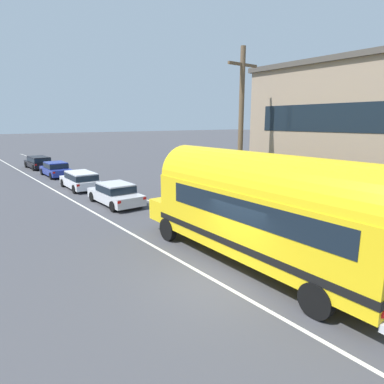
# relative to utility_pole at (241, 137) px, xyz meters

# --- Properties ---
(ground_plane) EXTENTS (300.00, 300.00, 0.00)m
(ground_plane) POSITION_rel_utility_pole_xyz_m (-4.86, -3.92, -4.42)
(ground_plane) COLOR #424247
(lane_markings) EXTENTS (4.10, 80.00, 0.01)m
(lane_markings) POSITION_rel_utility_pole_xyz_m (-3.02, 8.08, -4.42)
(lane_markings) COLOR silver
(lane_markings) RESTS_ON ground
(utility_pole) EXTENTS (1.80, 0.24, 8.50)m
(utility_pole) POSITION_rel_utility_pole_xyz_m (0.00, 0.00, 0.00)
(utility_pole) COLOR brown
(utility_pole) RESTS_ON ground
(painted_bus) EXTENTS (2.77, 11.86, 4.12)m
(painted_bus) POSITION_rel_utility_pole_xyz_m (-2.89, -4.23, -2.12)
(painted_bus) COLOR yellow
(painted_bus) RESTS_ON ground
(car_lead) EXTENTS (2.01, 4.64, 1.37)m
(car_lead) POSITION_rel_utility_pole_xyz_m (-3.01, 7.78, -3.68)
(car_lead) COLOR silver
(car_lead) RESTS_ON ground
(car_second) EXTENTS (2.07, 4.57, 1.37)m
(car_second) POSITION_rel_utility_pole_xyz_m (-3.09, 13.90, -3.64)
(car_second) COLOR white
(car_second) RESTS_ON ground
(car_third) EXTENTS (1.98, 4.72, 1.37)m
(car_third) POSITION_rel_utility_pole_xyz_m (-2.80, 21.43, -3.68)
(car_third) COLOR navy
(car_third) RESTS_ON ground
(car_fourth) EXTENTS (2.06, 4.70, 1.37)m
(car_fourth) POSITION_rel_utility_pole_xyz_m (-2.81, 28.00, -3.63)
(car_fourth) COLOR black
(car_fourth) RESTS_ON ground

